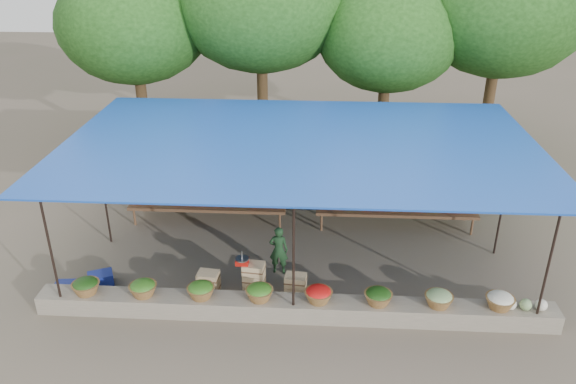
# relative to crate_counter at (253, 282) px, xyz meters

# --- Properties ---
(ground) EXTENTS (60.00, 60.00, 0.00)m
(ground) POSITION_rel_crate_counter_xyz_m (0.92, 2.02, -0.31)
(ground) COLOR brown
(ground) RESTS_ON ground
(stone_curb) EXTENTS (10.60, 0.55, 0.40)m
(stone_curb) POSITION_rel_crate_counter_xyz_m (0.92, -0.73, -0.11)
(stone_curb) COLOR #6C6656
(stone_curb) RESTS_ON ground
(stall_canopy) EXTENTS (10.80, 6.60, 2.82)m
(stall_canopy) POSITION_rel_crate_counter_xyz_m (0.92, 2.09, 2.37)
(stall_canopy) COLOR black
(stall_canopy) RESTS_ON ground
(produce_baskets) EXTENTS (8.98, 0.58, 0.34)m
(produce_baskets) POSITION_rel_crate_counter_xyz_m (0.82, -0.73, 0.25)
(produce_baskets) COLOR brown
(produce_baskets) RESTS_ON stone_curb
(netting_backdrop) EXTENTS (10.60, 0.06, 2.50)m
(netting_backdrop) POSITION_rel_crate_counter_xyz_m (0.92, 5.17, 0.94)
(netting_backdrop) COLOR #19471F
(netting_backdrop) RESTS_ON ground
(tree_row) EXTENTS (16.51, 5.50, 7.12)m
(tree_row) POSITION_rel_crate_counter_xyz_m (1.43, 8.11, 4.39)
(tree_row) COLOR #332412
(tree_row) RESTS_ON ground
(fruit_table_left) EXTENTS (4.21, 0.95, 0.93)m
(fruit_table_left) POSITION_rel_crate_counter_xyz_m (-1.57, 3.37, 0.30)
(fruit_table_left) COLOR #462C1C
(fruit_table_left) RESTS_ON ground
(fruit_table_right) EXTENTS (4.21, 0.95, 0.93)m
(fruit_table_right) POSITION_rel_crate_counter_xyz_m (3.43, 3.37, 0.30)
(fruit_table_right) COLOR #462C1C
(fruit_table_right) RESTS_ON ground
(crate_counter) EXTENTS (2.39, 0.39, 0.77)m
(crate_counter) POSITION_rel_crate_counter_xyz_m (0.00, 0.00, 0.00)
(crate_counter) COLOR tan
(crate_counter) RESTS_ON ground
(weighing_scale) EXTENTS (0.29, 0.29, 0.31)m
(weighing_scale) POSITION_rel_crate_counter_xyz_m (-0.21, -0.00, 0.53)
(weighing_scale) COLOR red
(weighing_scale) RESTS_ON crate_counter
(vendor_seated) EXTENTS (0.45, 0.31, 1.19)m
(vendor_seated) POSITION_rel_crate_counter_xyz_m (0.50, 0.89, 0.28)
(vendor_seated) COLOR #19381D
(vendor_seated) RESTS_ON ground
(customer_left) EXTENTS (0.95, 0.83, 1.67)m
(customer_left) POSITION_rel_crate_counter_xyz_m (-1.72, 4.51, 0.53)
(customer_left) COLOR slate
(customer_left) RESTS_ON ground
(customer_mid) EXTENTS (1.04, 0.63, 1.56)m
(customer_mid) POSITION_rel_crate_counter_xyz_m (1.47, 4.51, 0.47)
(customer_mid) COLOR slate
(customer_mid) RESTS_ON ground
(customer_right) EXTENTS (1.05, 0.62, 1.67)m
(customer_right) POSITION_rel_crate_counter_xyz_m (4.60, 4.10, 0.52)
(customer_right) COLOR slate
(customer_right) RESTS_ON ground
(blue_crate_front) EXTENTS (0.55, 0.42, 0.31)m
(blue_crate_front) POSITION_rel_crate_counter_xyz_m (-4.02, -0.30, -0.16)
(blue_crate_front) COLOR navy
(blue_crate_front) RESTS_ON ground
(blue_crate_back) EXTENTS (0.64, 0.57, 0.32)m
(blue_crate_back) POSITION_rel_crate_counter_xyz_m (-3.42, 0.11, -0.15)
(blue_crate_back) COLOR navy
(blue_crate_back) RESTS_ON ground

